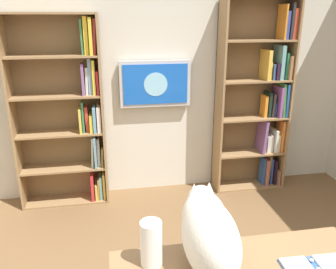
# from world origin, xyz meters

# --- Properties ---
(wall_back) EXTENTS (4.52, 0.06, 2.70)m
(wall_back) POSITION_xyz_m (0.00, -2.23, 1.35)
(wall_back) COLOR beige
(wall_back) RESTS_ON ground
(bookshelf_left) EXTENTS (0.81, 0.28, 2.13)m
(bookshelf_left) POSITION_xyz_m (-1.15, -2.06, 1.06)
(bookshelf_left) COLOR #937047
(bookshelf_left) RESTS_ON ground
(bookshelf_right) EXTENTS (0.90, 0.28, 1.97)m
(bookshelf_right) POSITION_xyz_m (0.94, -2.06, 0.98)
(bookshelf_right) COLOR #937047
(bookshelf_right) RESTS_ON ground
(wall_mounted_tv) EXTENTS (0.76, 0.07, 0.49)m
(wall_mounted_tv) POSITION_xyz_m (0.04, -2.15, 1.25)
(wall_mounted_tv) COLOR #B7B7BC
(cat) EXTENTS (0.28, 0.64, 0.39)m
(cat) POSITION_xyz_m (0.10, 0.11, 0.94)
(cat) COLOR silver
(cat) RESTS_ON desk
(paper_towel_roll) EXTENTS (0.11, 0.11, 0.24)m
(paper_towel_roll) POSITION_xyz_m (0.37, 0.05, 0.86)
(paper_towel_roll) COLOR white
(paper_towel_roll) RESTS_ON desk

